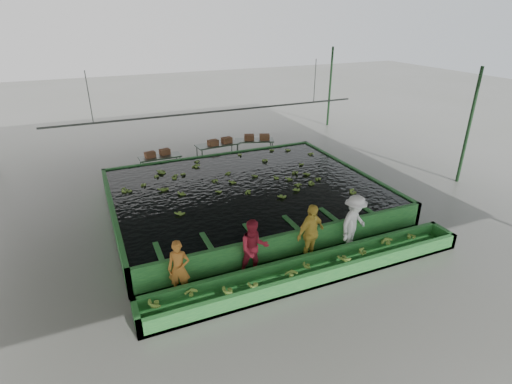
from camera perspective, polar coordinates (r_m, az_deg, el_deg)
name	(u,v)px	position (r m, az deg, el deg)	size (l,w,h in m)	color
ground	(261,222)	(14.56, 0.79, -4.33)	(80.00, 80.00, 0.00)	slate
shed_roof	(262,82)	(12.92, 0.92, 15.51)	(20.00, 22.00, 0.04)	gray
shed_posts	(262,157)	(13.53, 0.85, 4.99)	(20.00, 22.00, 5.00)	#1C3D1F
flotation_tank	(246,195)	(15.59, -1.47, -0.45)	(10.00, 8.00, 0.90)	#2C7A32
tank_water	(246,186)	(15.42, -1.48, 0.90)	(9.70, 7.70, 0.00)	black
sorting_trough	(313,270)	(11.73, 8.17, -10.98)	(10.00, 1.00, 0.50)	#2C7A32
cableway_rail	(215,112)	(17.89, -5.88, 11.36)	(0.08, 0.08, 14.00)	#59605B
rail_hanger_left	(89,98)	(16.89, -22.74, 12.34)	(0.04, 0.04, 2.00)	#59605B
rail_hanger_right	(315,81)	(19.77, 8.41, 15.42)	(0.04, 0.04, 2.00)	#59605B
worker_a	(179,269)	(10.89, -10.95, -10.70)	(0.59, 0.39, 1.62)	#BB7028
worker_b	(254,248)	(11.37, -0.29, -8.07)	(0.87, 0.67, 1.78)	#A51F32
worker_c	(311,233)	(12.09, 7.83, -5.89)	(1.11, 0.46, 1.89)	gold
worker_d	(354,223)	(12.89, 13.83, -4.36)	(1.23, 0.71, 1.90)	white
packing_table_left	(161,165)	(19.26, -13.45, 3.78)	(1.91, 0.76, 0.87)	#59605B
packing_table_mid	(218,153)	(20.30, -5.51, 5.56)	(2.13, 0.85, 0.97)	#59605B
packing_table_right	(254,148)	(21.08, -0.24, 6.31)	(2.00, 0.80, 0.91)	#59605B
box_stack_left	(158,156)	(19.19, -13.85, 5.05)	(1.18, 0.33, 0.25)	brown
box_stack_mid	(220,144)	(20.10, -5.16, 6.84)	(1.27, 0.35, 0.27)	brown
box_stack_right	(257,140)	(20.94, 0.12, 7.49)	(1.30, 0.36, 0.28)	brown
floating_bananas	(238,179)	(16.11, -2.56, 1.94)	(8.97, 6.11, 0.12)	olive
trough_bananas	(313,266)	(11.65, 8.21, -10.37)	(9.28, 0.62, 0.12)	olive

